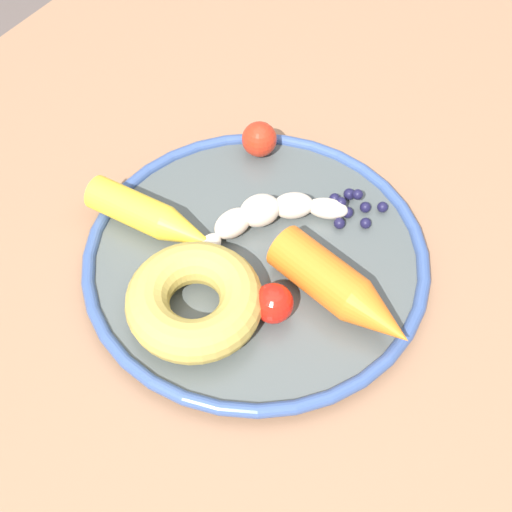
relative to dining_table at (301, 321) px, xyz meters
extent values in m
cube|color=#916649|center=(0.00, 0.00, 0.06)|extent=(1.23, 0.97, 0.03)
cube|color=#8D6649|center=(0.55, 0.42, -0.30)|extent=(0.05, 0.05, 0.70)
cylinder|color=#484F4E|center=(-0.01, 0.05, 0.08)|extent=(0.30, 0.30, 0.01)
torus|color=#364E85|center=(-0.01, 0.05, 0.09)|extent=(0.31, 0.31, 0.01)
ellipsoid|color=beige|center=(0.06, 0.02, 0.10)|extent=(0.03, 0.04, 0.02)
ellipsoid|color=beige|center=(0.05, 0.04, 0.10)|extent=(0.04, 0.05, 0.02)
ellipsoid|color=beige|center=(0.02, 0.07, 0.10)|extent=(0.05, 0.05, 0.03)
ellipsoid|color=beige|center=(0.00, 0.08, 0.10)|extent=(0.04, 0.03, 0.02)
ellipsoid|color=beige|center=(-0.04, 0.08, 0.10)|extent=(0.04, 0.02, 0.02)
cylinder|color=orange|center=(-0.01, -0.02, 0.11)|extent=(0.06, 0.09, 0.04)
cone|color=orange|center=(-0.02, -0.08, 0.11)|extent=(0.05, 0.06, 0.04)
cylinder|color=yellow|center=(-0.04, 0.17, 0.10)|extent=(0.04, 0.08, 0.03)
cone|color=yellow|center=(-0.03, 0.10, 0.10)|extent=(0.04, 0.05, 0.03)
torus|color=#B49944|center=(-0.09, 0.06, 0.10)|extent=(0.12, 0.12, 0.04)
sphere|color=#191638|center=(0.06, 0.00, 0.09)|extent=(0.01, 0.01, 0.01)
sphere|color=#191638|center=(0.09, -0.01, 0.09)|extent=(0.01, 0.01, 0.01)
sphere|color=#191638|center=(0.07, -0.02, 0.09)|extent=(0.01, 0.01, 0.01)
sphere|color=#191638|center=(0.10, -0.02, 0.09)|extent=(0.01, 0.01, 0.01)
sphere|color=#191638|center=(0.07, 0.00, 0.09)|extent=(0.01, 0.01, 0.01)
sphere|color=#191638|center=(0.08, 0.02, 0.09)|extent=(0.01, 0.01, 0.01)
sphere|color=#191638|center=(0.09, 0.01, 0.09)|extent=(0.01, 0.01, 0.01)
sphere|color=#191638|center=(0.07, 0.01, 0.10)|extent=(0.01, 0.01, 0.01)
sphere|color=#191638|center=(0.09, 0.00, 0.10)|extent=(0.01, 0.01, 0.01)
sphere|color=red|center=(-0.06, 0.00, 0.10)|extent=(0.03, 0.03, 0.03)
sphere|color=red|center=(0.10, 0.11, 0.10)|extent=(0.04, 0.04, 0.04)
camera|label=1|loc=(-0.33, -0.16, 0.60)|focal=50.00mm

